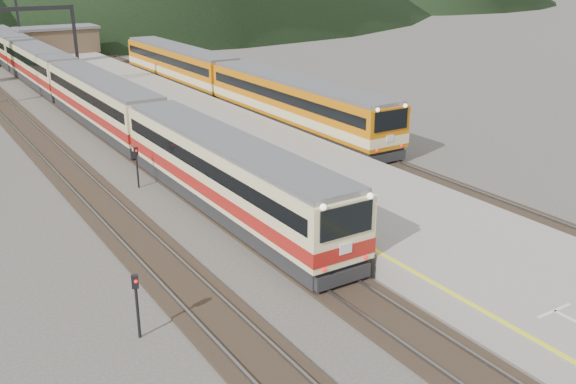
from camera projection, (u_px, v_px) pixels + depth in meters
track_main at (115, 134)px, 45.14m from camera, size 2.60×200.00×0.23m
track_far at (42, 145)px, 42.62m from camera, size 2.60×200.00×0.23m
track_second at (257, 114)px, 50.93m from camera, size 2.60×200.00×0.23m
platform at (200, 124)px, 46.23m from camera, size 8.00×100.00×1.00m
gantry_near at (19, 36)px, 53.71m from camera, size 9.55×0.25×8.00m
station_shed at (58, 39)px, 77.24m from camera, size 9.40×4.40×3.10m
main_train at (41, 66)px, 61.87m from camera, size 2.83×97.05×3.45m
second_train at (229, 80)px, 53.98m from camera, size 3.01×41.03×3.68m
short_signal_b at (137, 162)px, 34.37m from camera, size 0.23×0.18×2.27m
short_signal_c at (136, 298)px, 20.57m from camera, size 0.26×0.23×2.27m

